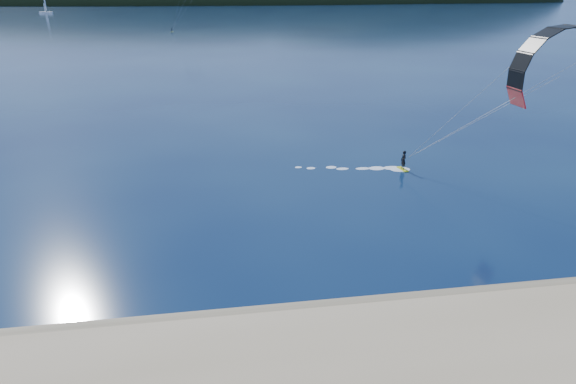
% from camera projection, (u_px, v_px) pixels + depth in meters
% --- Properties ---
extents(ground, '(1800.00, 1800.00, 0.00)m').
position_uv_depth(ground, '(290.00, 382.00, 21.63)').
color(ground, '#071336').
rests_on(ground, ground).
extents(wet_sand, '(220.00, 2.50, 0.10)m').
position_uv_depth(wet_sand, '(277.00, 319.00, 25.72)').
color(wet_sand, olive).
rests_on(wet_sand, ground).
extents(headland, '(1200.00, 310.00, 140.00)m').
position_uv_depth(headland, '(212.00, 3.00, 701.92)').
color(headland, black).
rests_on(headland, ground).
extents(kitesurfer_near, '(24.80, 9.70, 15.08)m').
position_uv_depth(kitesurfer_near, '(552.00, 80.00, 39.05)').
color(kitesurfer_near, yellow).
rests_on(kitesurfer_near, ground).
extents(sailboat, '(9.08, 6.00, 13.23)m').
position_uv_depth(sailboat, '(46.00, 12.00, 367.34)').
color(sailboat, white).
rests_on(sailboat, ground).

